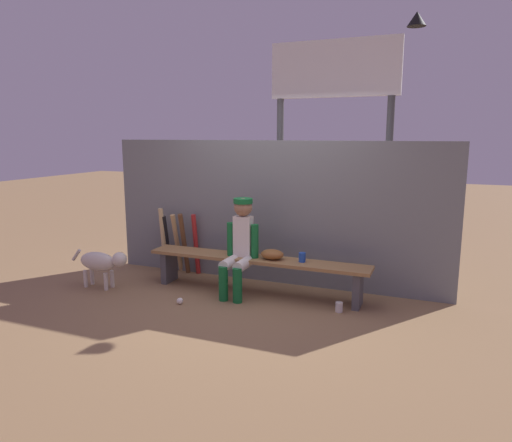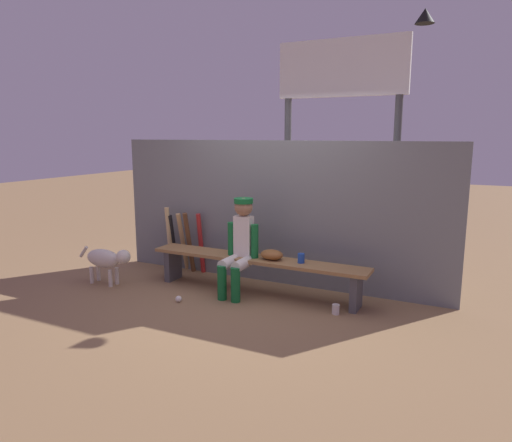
% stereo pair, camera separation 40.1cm
% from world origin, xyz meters
% --- Properties ---
extents(ground_plane, '(30.00, 30.00, 0.00)m').
position_xyz_m(ground_plane, '(0.00, 0.00, 0.00)').
color(ground_plane, olive).
extents(chainlink_fence, '(4.56, 0.03, 1.85)m').
position_xyz_m(chainlink_fence, '(0.00, 0.51, 0.92)').
color(chainlink_fence, slate).
rests_on(chainlink_fence, ground_plane).
extents(dugout_bench, '(2.77, 0.36, 0.45)m').
position_xyz_m(dugout_bench, '(0.00, 0.00, 0.36)').
color(dugout_bench, olive).
rests_on(dugout_bench, ground_plane).
extents(player_seated, '(0.41, 0.55, 1.17)m').
position_xyz_m(player_seated, '(-0.17, -0.11, 0.63)').
color(player_seated, silver).
rests_on(player_seated, ground_plane).
extents(baseball_glove, '(0.28, 0.20, 0.12)m').
position_xyz_m(baseball_glove, '(0.21, 0.00, 0.51)').
color(baseball_glove, brown).
rests_on(baseball_glove, dugout_bench).
extents(bat_aluminum_red, '(0.09, 0.16, 0.85)m').
position_xyz_m(bat_aluminum_red, '(-1.07, 0.43, 0.42)').
color(bat_aluminum_red, '#B22323').
rests_on(bat_aluminum_red, ground_plane).
extents(bat_wood_dark, '(0.09, 0.28, 0.88)m').
position_xyz_m(bat_wood_dark, '(-1.20, 0.34, 0.44)').
color(bat_wood_dark, brown).
rests_on(bat_wood_dark, ground_plane).
extents(bat_wood_tan, '(0.07, 0.26, 0.84)m').
position_xyz_m(bat_wood_tan, '(-1.36, 0.41, 0.42)').
color(bat_wood_tan, tan).
rests_on(bat_wood_tan, ground_plane).
extents(bat_wood_natural, '(0.09, 0.14, 0.92)m').
position_xyz_m(bat_wood_natural, '(-1.54, 0.34, 0.46)').
color(bat_wood_natural, tan).
rests_on(bat_wood_natural, ground_plane).
extents(bat_aluminum_black, '(0.07, 0.19, 0.81)m').
position_xyz_m(bat_aluminum_black, '(-1.51, 0.39, 0.40)').
color(bat_aluminum_black, black).
rests_on(bat_aluminum_black, ground_plane).
extents(baseball, '(0.07, 0.07, 0.07)m').
position_xyz_m(baseball, '(-0.67, -0.68, 0.04)').
color(baseball, white).
rests_on(baseball, ground_plane).
extents(cup_on_ground, '(0.08, 0.08, 0.11)m').
position_xyz_m(cup_on_ground, '(1.08, -0.23, 0.06)').
color(cup_on_ground, silver).
rests_on(cup_on_ground, ground_plane).
extents(cup_on_bench, '(0.08, 0.08, 0.11)m').
position_xyz_m(cup_on_bench, '(0.57, 0.02, 0.51)').
color(cup_on_bench, '#1E47AD').
rests_on(cup_on_bench, dugout_bench).
extents(scoreboard, '(2.08, 0.27, 3.44)m').
position_xyz_m(scoreboard, '(0.60, 1.55, 2.39)').
color(scoreboard, '#3F3F42').
rests_on(scoreboard, ground_plane).
extents(dog, '(0.84, 0.20, 0.49)m').
position_xyz_m(dog, '(-1.88, -0.54, 0.34)').
color(dog, beige).
rests_on(dog, ground_plane).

